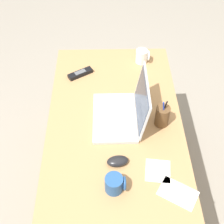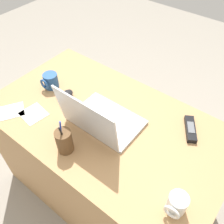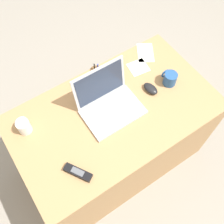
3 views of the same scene
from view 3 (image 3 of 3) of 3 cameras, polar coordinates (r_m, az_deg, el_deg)
ground_plane at (r=2.26m, az=0.34°, el=-9.26°), size 6.00×6.00×0.00m
desk at (r=1.93m, az=0.40°, el=-5.44°), size 1.25×0.72×0.73m
laptop at (r=1.57m, az=-0.75°, el=2.04°), size 0.35×0.28×0.26m
computer_mouse at (r=1.69m, az=8.18°, el=4.93°), size 0.07×0.11×0.04m
coffee_mug_white at (r=1.72m, az=12.15°, el=6.98°), size 0.08×0.09×0.09m
coffee_mug_tall at (r=1.59m, az=-18.22°, el=-2.84°), size 0.07×0.09×0.09m
cordless_phone at (r=1.45m, az=-7.24°, el=-12.58°), size 0.12×0.16×0.03m
pen_holder at (r=1.68m, az=-3.31°, el=7.60°), size 0.07×0.07×0.17m
paper_note_near_laptop at (r=1.80m, az=5.60°, el=9.42°), size 0.14×0.13×0.00m
paper_note_left at (r=1.89m, az=7.09°, el=12.39°), size 0.18×0.20×0.00m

